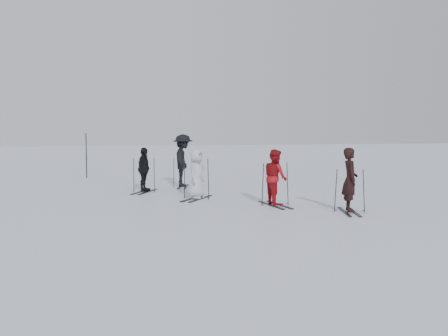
% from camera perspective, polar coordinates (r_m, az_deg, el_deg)
% --- Properties ---
extents(ground, '(120.00, 120.00, 0.00)m').
position_cam_1_polar(ground, '(14.43, 0.99, -4.25)').
color(ground, silver).
rests_on(ground, ground).
extents(skier_near_dark, '(0.56, 0.70, 1.67)m').
position_cam_1_polar(skier_near_dark, '(13.46, 14.19, -1.41)').
color(skier_near_dark, black).
rests_on(skier_near_dark, ground).
extents(skier_red, '(0.66, 0.82, 1.59)m').
position_cam_1_polar(skier_red, '(14.34, 5.88, -1.13)').
color(skier_red, maroon).
rests_on(skier_red, ground).
extents(skier_grey, '(0.83, 0.90, 1.54)m').
position_cam_1_polar(skier_grey, '(15.66, -3.18, -0.76)').
color(skier_grey, '#B8BCC3').
rests_on(skier_grey, ground).
extents(skier_uphill_left, '(0.74, 0.97, 1.53)m').
position_cam_1_polar(skier_uphill_left, '(17.60, -9.14, -0.25)').
color(skier_uphill_left, black).
rests_on(skier_uphill_left, ground).
extents(skier_uphill_far, '(1.04, 1.42, 1.98)m').
position_cam_1_polar(skier_uphill_far, '(19.07, -4.71, 0.80)').
color(skier_uphill_far, black).
rests_on(skier_uphill_far, ground).
extents(skis_near_dark, '(1.81, 1.31, 1.19)m').
position_cam_1_polar(skis_near_dark, '(13.49, 14.18, -2.43)').
color(skis_near_dark, black).
rests_on(skis_near_dark, ground).
extents(skis_red, '(1.80, 1.05, 1.27)m').
position_cam_1_polar(skis_red, '(14.36, 5.88, -1.77)').
color(skis_red, black).
rests_on(skis_red, ground).
extents(skis_grey, '(2.03, 1.80, 1.31)m').
position_cam_1_polar(skis_grey, '(15.67, -3.17, -1.16)').
color(skis_grey, black).
rests_on(skis_grey, ground).
extents(skis_uphill_left, '(1.93, 1.58, 1.24)m').
position_cam_1_polar(skis_uphill_left, '(17.61, -9.13, -0.73)').
color(skis_uphill_left, black).
rests_on(skis_uphill_left, ground).
extents(skis_uphill_far, '(1.75, 1.21, 1.16)m').
position_cam_1_polar(skis_uphill_far, '(19.10, -4.70, -0.43)').
color(skis_uphill_far, black).
rests_on(skis_uphill_far, ground).
extents(piste_marker, '(0.05, 0.05, 2.04)m').
position_cam_1_polar(piste_marker, '(23.55, -15.46, 1.39)').
color(piste_marker, black).
rests_on(piste_marker, ground).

